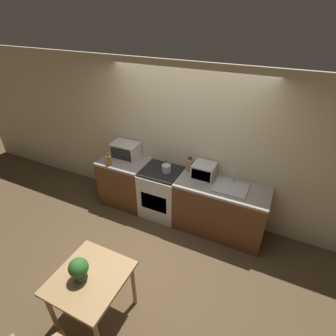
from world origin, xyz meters
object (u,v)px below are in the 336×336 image
bottle (109,160)px  microwave (126,150)px  toaster_oven (204,171)px  dining_table (91,283)px  kettle (166,167)px  stove_range (162,192)px

bottle → microwave: bearing=71.8°
microwave → toaster_oven: microwave is taller
bottle → dining_table: size_ratio=0.30×
kettle → stove_range: bearing=-177.7°
bottle → toaster_oven: bearing=12.6°
stove_range → microwave: 0.99m
microwave → dining_table: microwave is taller
kettle → dining_table: bearing=-88.1°
microwave → kettle: bearing=-8.0°
microwave → bottle: size_ratio=2.01×
kettle → toaster_oven: size_ratio=0.60×
kettle → dining_table: (0.07, -2.06, -0.34)m
kettle → toaster_oven: (0.61, 0.12, 0.02)m
kettle → microwave: size_ratio=0.44×
toaster_oven → dining_table: toaster_oven is taller
stove_range → bottle: bearing=-165.8°
microwave → stove_range: bearing=-9.2°
stove_range → dining_table: (0.16, -2.06, 0.21)m
stove_range → toaster_oven: bearing=10.4°
dining_table → bottle: bearing=120.0°
microwave → bottle: bearing=-108.2°
microwave → toaster_oven: (1.48, 0.00, -0.03)m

